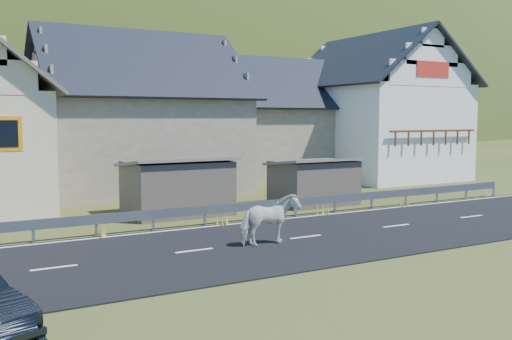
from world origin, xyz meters
TOP-DOWN VIEW (x-y plane):
  - ground at (0.00, 0.00)m, footprint 160.00×160.00m
  - road at (0.00, 0.00)m, footprint 60.00×7.00m
  - lane_markings at (0.00, 0.00)m, footprint 60.00×6.60m
  - guardrail at (-0.00, 3.68)m, footprint 28.10×0.09m
  - shed_left at (-2.00, 6.50)m, footprint 4.30×3.30m
  - shed_right at (4.50, 6.00)m, footprint 3.80×2.90m
  - house_stone_a at (-1.00, 15.00)m, footprint 10.80×9.80m
  - house_stone_b at (9.00, 17.00)m, footprint 9.80×8.80m
  - house_white at (15.00, 14.00)m, footprint 8.80×10.80m
  - horse at (-1.64, -0.41)m, footprint 0.92×1.91m

SIDE VIEW (x-z plane):
  - ground at x=0.00m, z-range 0.00..0.00m
  - road at x=0.00m, z-range 0.00..0.04m
  - lane_markings at x=0.00m, z-range 0.04..0.05m
  - guardrail at x=0.00m, z-range 0.19..0.94m
  - horse at x=-1.64m, z-range 0.04..1.62m
  - shed_right at x=4.50m, z-range -0.10..2.10m
  - shed_left at x=-2.00m, z-range -0.10..2.30m
  - house_stone_b at x=9.00m, z-range 0.19..8.29m
  - house_stone_a at x=-1.00m, z-range 0.18..9.08m
  - house_white at x=15.00m, z-range 0.21..9.91m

